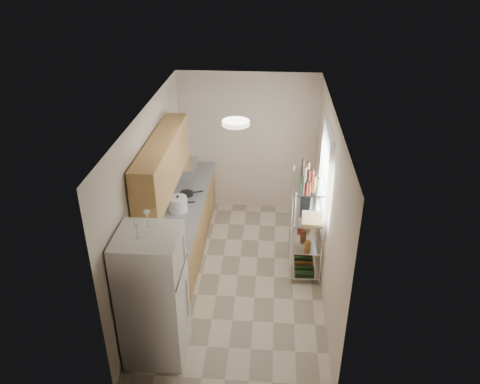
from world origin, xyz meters
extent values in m
cube|color=beige|center=(0.00, 0.00, -0.01)|extent=(2.50, 4.40, 0.01)
cube|color=white|center=(0.00, 0.00, 2.60)|extent=(2.50, 4.40, 0.01)
cube|color=beige|center=(0.00, 2.21, 1.30)|extent=(2.50, 0.01, 2.60)
cube|color=beige|center=(0.00, -2.21, 1.30)|extent=(2.50, 0.01, 2.60)
cube|color=beige|center=(-1.25, 0.00, 1.30)|extent=(0.01, 4.40, 2.60)
cube|color=beige|center=(1.25, 0.00, 1.30)|extent=(0.01, 4.40, 2.60)
cube|color=#AF814A|center=(-0.92, 0.44, 0.43)|extent=(0.60, 3.48, 0.86)
cube|color=gray|center=(-0.90, 0.44, 0.88)|extent=(0.63, 3.51, 0.04)
cube|color=#B7BABC|center=(-0.94, -0.70, 0.88)|extent=(0.52, 0.44, 0.04)
cube|color=#B7BABC|center=(-0.64, 1.80, 0.46)|extent=(0.01, 0.55, 0.72)
cube|color=#AF814A|center=(-1.05, 0.10, 1.81)|extent=(0.33, 2.20, 0.72)
cube|color=#B7BABC|center=(-1.00, 0.90, 1.39)|extent=(0.50, 0.60, 0.12)
cube|color=white|center=(1.23, 0.35, 1.55)|extent=(0.06, 1.00, 1.46)
cube|color=silver|center=(1.00, 0.30, 0.10)|extent=(0.45, 0.90, 0.02)
cube|color=silver|center=(1.00, 0.30, 0.55)|extent=(0.45, 0.90, 0.02)
cube|color=silver|center=(1.00, 0.30, 1.00)|extent=(0.45, 0.90, 0.02)
cube|color=silver|center=(1.00, 0.30, 1.50)|extent=(0.45, 0.90, 0.02)
cylinder|color=silver|center=(0.79, -0.14, 0.78)|extent=(0.02, 0.02, 1.55)
cylinder|color=silver|center=(0.79, 0.74, 0.78)|extent=(0.02, 0.02, 1.55)
cylinder|color=silver|center=(1.22, -0.14, 0.78)|extent=(0.02, 0.02, 1.55)
cylinder|color=silver|center=(1.22, 0.74, 0.78)|extent=(0.02, 0.02, 1.55)
cylinder|color=white|center=(0.00, -0.30, 2.57)|extent=(0.34, 0.34, 0.05)
cube|color=silver|center=(-0.87, -1.57, 0.86)|extent=(0.71, 0.71, 1.72)
cylinder|color=silver|center=(-0.94, 0.36, 1.02)|extent=(0.29, 0.29, 0.23)
cylinder|color=black|center=(-1.01, 0.56, 0.92)|extent=(0.29, 0.29, 0.04)
cylinder|color=black|center=(-0.91, 0.87, 0.92)|extent=(0.29, 0.29, 0.04)
cube|color=tan|center=(1.07, 0.07, 1.02)|extent=(0.34, 0.42, 0.03)
cube|color=black|center=(1.01, 0.63, 1.15)|extent=(0.21, 0.26, 0.27)
cube|color=maroon|center=(0.95, 0.63, 0.64)|extent=(0.11, 0.14, 0.15)
camera|label=1|loc=(0.46, -5.73, 4.50)|focal=35.00mm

